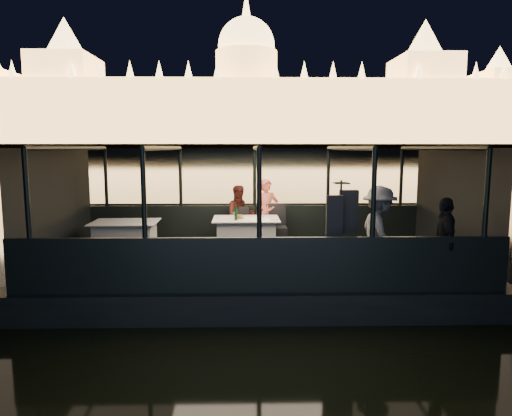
{
  "coord_description": "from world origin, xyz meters",
  "views": [
    {
      "loc": [
        -0.2,
        -9.08,
        2.81
      ],
      "look_at": [
        0.0,
        0.4,
        1.55
      ],
      "focal_mm": 32.0,
      "sensor_mm": 36.0,
      "label": 1
    }
  ],
  "objects_px": {
    "chair_port_right": "(276,229)",
    "coat_stand": "(340,231)",
    "dining_table_aft": "(126,238)",
    "passenger_stripe": "(379,232)",
    "dining_table_central": "(246,235)",
    "wine_bottle": "(236,213)",
    "passenger_dark": "(445,235)",
    "chair_port_left": "(240,228)",
    "person_woman_coral": "(267,214)",
    "person_man_maroon": "(240,214)"
  },
  "relations": [
    {
      "from": "passenger_stripe",
      "to": "coat_stand",
      "type": "bearing_deg",
      "value": 98.72
    },
    {
      "from": "person_man_maroon",
      "to": "wine_bottle",
      "type": "distance_m",
      "value": 1.01
    },
    {
      "from": "chair_port_left",
      "to": "wine_bottle",
      "type": "height_order",
      "value": "wine_bottle"
    },
    {
      "from": "chair_port_left",
      "to": "person_woman_coral",
      "type": "height_order",
      "value": "person_woman_coral"
    },
    {
      "from": "passenger_dark",
      "to": "dining_table_central",
      "type": "bearing_deg",
      "value": -115.5
    },
    {
      "from": "person_man_maroon",
      "to": "passenger_stripe",
      "type": "bearing_deg",
      "value": -58.93
    },
    {
      "from": "dining_table_aft",
      "to": "passenger_stripe",
      "type": "xyz_separation_m",
      "value": [
        4.91,
        -1.92,
        0.47
      ]
    },
    {
      "from": "passenger_dark",
      "to": "person_woman_coral",
      "type": "bearing_deg",
      "value": -127.22
    },
    {
      "from": "dining_table_central",
      "to": "chair_port_left",
      "type": "distance_m",
      "value": 0.55
    },
    {
      "from": "chair_port_right",
      "to": "passenger_dark",
      "type": "bearing_deg",
      "value": -50.43
    },
    {
      "from": "chair_port_left",
      "to": "person_woman_coral",
      "type": "distance_m",
      "value": 0.72
    },
    {
      "from": "dining_table_central",
      "to": "person_woman_coral",
      "type": "distance_m",
      "value": 0.94
    },
    {
      "from": "person_man_maroon",
      "to": "chair_port_left",
      "type": "bearing_deg",
      "value": -99.6
    },
    {
      "from": "dining_table_central",
      "to": "coat_stand",
      "type": "relative_size",
      "value": 0.82
    },
    {
      "from": "dining_table_central",
      "to": "wine_bottle",
      "type": "bearing_deg",
      "value": -129.46
    },
    {
      "from": "chair_port_right",
      "to": "passenger_stripe",
      "type": "height_order",
      "value": "passenger_stripe"
    },
    {
      "from": "dining_table_central",
      "to": "wine_bottle",
      "type": "relative_size",
      "value": 4.55
    },
    {
      "from": "dining_table_central",
      "to": "person_woman_coral",
      "type": "bearing_deg",
      "value": 56.09
    },
    {
      "from": "coat_stand",
      "to": "wine_bottle",
      "type": "distance_m",
      "value": 2.74
    },
    {
      "from": "dining_table_aft",
      "to": "coat_stand",
      "type": "xyz_separation_m",
      "value": [
        4.19,
        -2.09,
        0.51
      ]
    },
    {
      "from": "chair_port_left",
      "to": "passenger_stripe",
      "type": "height_order",
      "value": "passenger_stripe"
    },
    {
      "from": "person_woman_coral",
      "to": "wine_bottle",
      "type": "relative_size",
      "value": 4.95
    },
    {
      "from": "chair_port_right",
      "to": "coat_stand",
      "type": "height_order",
      "value": "coat_stand"
    },
    {
      "from": "dining_table_central",
      "to": "passenger_dark",
      "type": "distance_m",
      "value": 4.17
    },
    {
      "from": "chair_port_right",
      "to": "coat_stand",
      "type": "distance_m",
      "value": 2.94
    },
    {
      "from": "dining_table_aft",
      "to": "chair_port_right",
      "type": "bearing_deg",
      "value": 11.48
    },
    {
      "from": "person_man_maroon",
      "to": "passenger_stripe",
      "type": "distance_m",
      "value": 3.78
    },
    {
      "from": "chair_port_left",
      "to": "wine_bottle",
      "type": "xyz_separation_m",
      "value": [
        -0.07,
        -0.79,
        0.47
      ]
    },
    {
      "from": "chair_port_left",
      "to": "chair_port_right",
      "type": "bearing_deg",
      "value": -15.37
    },
    {
      "from": "person_woman_coral",
      "to": "passenger_stripe",
      "type": "height_order",
      "value": "passenger_stripe"
    },
    {
      "from": "chair_port_left",
      "to": "wine_bottle",
      "type": "relative_size",
      "value": 2.88
    },
    {
      "from": "dining_table_aft",
      "to": "person_man_maroon",
      "type": "relative_size",
      "value": 0.98
    },
    {
      "from": "dining_table_central",
      "to": "chair_port_right",
      "type": "xyz_separation_m",
      "value": [
        0.7,
        0.45,
        0.06
      ]
    },
    {
      "from": "dining_table_central",
      "to": "dining_table_aft",
      "type": "bearing_deg",
      "value": -175.18
    },
    {
      "from": "dining_table_aft",
      "to": "chair_port_right",
      "type": "distance_m",
      "value": 3.36
    },
    {
      "from": "dining_table_aft",
      "to": "person_woman_coral",
      "type": "distance_m",
      "value": 3.24
    },
    {
      "from": "dining_table_aft",
      "to": "chair_port_left",
      "type": "height_order",
      "value": "chair_port_left"
    },
    {
      "from": "wine_bottle",
      "to": "passenger_stripe",
      "type": "bearing_deg",
      "value": -36.51
    },
    {
      "from": "person_man_maroon",
      "to": "coat_stand",
      "type": "bearing_deg",
      "value": -69.73
    },
    {
      "from": "person_woman_coral",
      "to": "person_man_maroon",
      "type": "xyz_separation_m",
      "value": [
        -0.63,
        0.02,
        0.0
      ]
    },
    {
      "from": "person_woman_coral",
      "to": "passenger_dark",
      "type": "distance_m",
      "value": 4.27
    },
    {
      "from": "dining_table_central",
      "to": "chair_port_left",
      "type": "relative_size",
      "value": 1.58
    },
    {
      "from": "dining_table_central",
      "to": "passenger_dark",
      "type": "relative_size",
      "value": 0.97
    },
    {
      "from": "chair_port_left",
      "to": "person_man_maroon",
      "type": "xyz_separation_m",
      "value": [
        0.0,
        0.21,
        0.3
      ]
    },
    {
      "from": "dining_table_aft",
      "to": "passenger_dark",
      "type": "xyz_separation_m",
      "value": [
        5.93,
        -2.23,
        0.47
      ]
    },
    {
      "from": "dining_table_central",
      "to": "chair_port_left",
      "type": "height_order",
      "value": "chair_port_left"
    },
    {
      "from": "chair_port_right",
      "to": "person_woman_coral",
      "type": "bearing_deg",
      "value": 125.62
    },
    {
      "from": "chair_port_right",
      "to": "person_man_maroon",
      "type": "relative_size",
      "value": 0.69
    },
    {
      "from": "dining_table_central",
      "to": "person_woman_coral",
      "type": "relative_size",
      "value": 0.92
    },
    {
      "from": "dining_table_central",
      "to": "coat_stand",
      "type": "bearing_deg",
      "value": -55.3
    }
  ]
}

